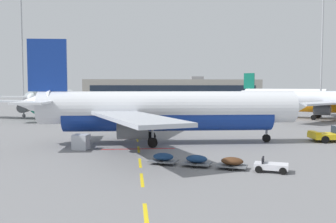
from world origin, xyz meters
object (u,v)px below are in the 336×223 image
airliner_far_right (310,101)px  uld_cargo_container (81,142)px  apron_light_mast_far (322,33)px  baggage_train (214,161)px  airliner_far_center (53,100)px  apron_light_mast_near (22,38)px  airliner_foreground (164,110)px  airliner_mid_left (282,95)px

airliner_far_right → uld_cargo_container: (-42.52, -33.71, -2.93)m
airliner_far_right → apron_light_mast_far: 15.34m
baggage_train → airliner_far_center: bearing=114.1°
airliner_far_center → apron_light_mast_near: bearing=177.3°
airliner_far_right → baggage_train: airliner_far_right is taller
apron_light_mast_near → airliner_far_center: bearing=-2.7°
airliner_foreground → airliner_far_center: (-20.96, 40.05, -0.15)m
airliner_far_center → uld_cargo_container: airliner_far_center is taller
airliner_mid_left → uld_cargo_container: 103.30m
airliner_foreground → airliner_far_right: (33.27, 30.46, -0.22)m
airliner_far_center → airliner_far_right: 55.07m
airliner_far_right → airliner_foreground: bearing=-137.5°
baggage_train → uld_cargo_container: size_ratio=5.84×
airliner_far_center → apron_light_mast_far: size_ratio=1.12×
airliner_mid_left → airliner_far_center: airliner_far_center is taller
baggage_train → apron_light_mast_far: (34.28, 47.17, 17.66)m
apron_light_mast_far → airliner_far_right: bearing=-142.4°
airliner_mid_left → airliner_far_right: (-15.74, -51.53, -0.06)m
airliner_far_right → apron_light_mast_near: (-60.71, 9.89, 13.57)m
apron_light_mast_near → apron_light_mast_far: size_ratio=0.94×
airliner_mid_left → baggage_train: bearing=-115.7°
uld_cargo_container → apron_light_mast_far: bearing=38.3°
apron_light_mast_near → apron_light_mast_far: bearing=-6.0°
airliner_foreground → baggage_train: size_ratio=3.11×
airliner_foreground → baggage_train: (3.06, -13.57, -3.42)m
airliner_mid_left → airliner_far_right: airliner_mid_left is taller
baggage_train → airliner_mid_left: bearing=64.3°
uld_cargo_container → airliner_mid_left: bearing=55.6°
airliner_mid_left → baggage_train: size_ratio=2.52×
airliner_foreground → airliner_far_right: size_ratio=1.17×
airliner_far_right → baggage_train: bearing=-124.5°
uld_cargo_container → apron_light_mast_near: size_ratio=0.07×
airliner_foreground → airliner_mid_left: 95.53m
uld_cargo_container → apron_light_mast_far: size_ratio=0.06×
airliner_far_right → apron_light_mast_far: (4.07, 3.13, 14.46)m
airliner_foreground → airliner_far_right: 45.11m
apron_light_mast_far → apron_light_mast_near: bearing=174.0°
airliner_foreground → uld_cargo_container: (-9.25, -3.25, -3.15)m
airliner_mid_left → baggage_train: airliner_mid_left is taller
airliner_foreground → apron_light_mast_near: (-27.44, 40.35, 13.35)m
airliner_mid_left → airliner_far_center: size_ratio=0.84×
baggage_train → apron_light_mast_near: (-30.49, 53.92, 16.77)m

